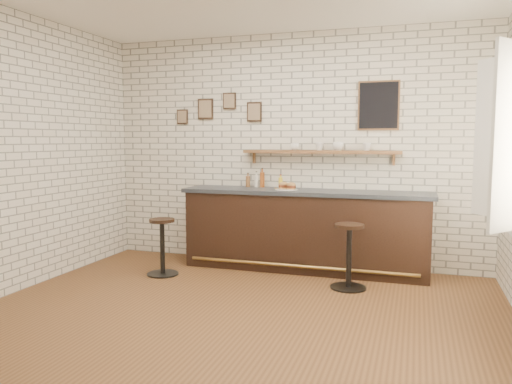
% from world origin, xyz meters
% --- Properties ---
extents(ground, '(5.00, 5.00, 0.00)m').
position_xyz_m(ground, '(0.00, 0.00, 0.00)').
color(ground, brown).
rests_on(ground, ground).
extents(bar_counter, '(3.10, 0.65, 1.01)m').
position_xyz_m(bar_counter, '(0.26, 1.70, 0.51)').
color(bar_counter, black).
rests_on(bar_counter, ground).
extents(sandwich_plate, '(0.28, 0.28, 0.01)m').
position_xyz_m(sandwich_plate, '(0.03, 1.66, 1.02)').
color(sandwich_plate, white).
rests_on(sandwich_plate, bar_counter).
extents(ciabatta_sandwich, '(0.26, 0.19, 0.08)m').
position_xyz_m(ciabatta_sandwich, '(0.04, 1.66, 1.06)').
color(ciabatta_sandwich, '#B28149').
rests_on(ciabatta_sandwich, sandwich_plate).
extents(potato_chips, '(0.26, 0.18, 0.00)m').
position_xyz_m(potato_chips, '(0.01, 1.65, 1.02)').
color(potato_chips, '#C89046').
rests_on(potato_chips, sandwich_plate).
extents(bitters_bottle_brown, '(0.06, 0.06, 0.19)m').
position_xyz_m(bitters_bottle_brown, '(-0.56, 1.89, 1.09)').
color(bitters_bottle_brown, brown).
rests_on(bitters_bottle_brown, bar_counter).
extents(bitters_bottle_white, '(0.05, 0.05, 0.21)m').
position_xyz_m(bitters_bottle_white, '(-0.44, 1.89, 1.09)').
color(bitters_bottle_white, beige).
rests_on(bitters_bottle_white, bar_counter).
extents(bitters_bottle_amber, '(0.06, 0.06, 0.25)m').
position_xyz_m(bitters_bottle_amber, '(-0.36, 1.89, 1.11)').
color(bitters_bottle_amber, brown).
rests_on(bitters_bottle_amber, bar_counter).
extents(condiment_bottle_yellow, '(0.05, 0.05, 0.17)m').
position_xyz_m(condiment_bottle_yellow, '(-0.11, 1.89, 1.08)').
color(condiment_bottle_yellow, yellow).
rests_on(condiment_bottle_yellow, bar_counter).
extents(bar_stool_left, '(0.38, 0.38, 0.68)m').
position_xyz_m(bar_stool_left, '(-1.33, 0.94, 0.37)').
color(bar_stool_left, black).
rests_on(bar_stool_left, ground).
extents(bar_stool_right, '(0.40, 0.40, 0.72)m').
position_xyz_m(bar_stool_right, '(0.89, 1.06, 0.39)').
color(bar_stool_right, black).
rests_on(bar_stool_right, ground).
extents(wall_shelf, '(2.00, 0.18, 0.18)m').
position_xyz_m(wall_shelf, '(0.40, 1.90, 1.48)').
color(wall_shelf, brown).
rests_on(wall_shelf, ground).
extents(shelf_cup_a, '(0.14, 0.14, 0.09)m').
position_xyz_m(shelf_cup_a, '(0.07, 1.90, 1.54)').
color(shelf_cup_a, white).
rests_on(shelf_cup_a, wall_shelf).
extents(shelf_cup_b, '(0.15, 0.15, 0.10)m').
position_xyz_m(shelf_cup_b, '(0.39, 1.90, 1.55)').
color(shelf_cup_b, white).
rests_on(shelf_cup_b, wall_shelf).
extents(shelf_cup_c, '(0.17, 0.17, 0.11)m').
position_xyz_m(shelf_cup_c, '(0.63, 1.90, 1.55)').
color(shelf_cup_c, white).
rests_on(shelf_cup_c, wall_shelf).
extents(shelf_cup_d, '(0.13, 0.13, 0.10)m').
position_xyz_m(shelf_cup_d, '(0.98, 1.90, 1.55)').
color(shelf_cup_d, white).
rests_on(shelf_cup_d, wall_shelf).
extents(back_wall_decor, '(2.96, 0.02, 0.56)m').
position_xyz_m(back_wall_decor, '(0.23, 1.98, 2.05)').
color(back_wall_decor, black).
rests_on(back_wall_decor, ground).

